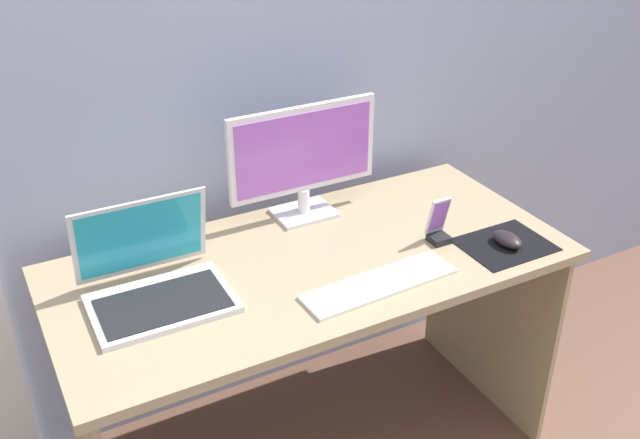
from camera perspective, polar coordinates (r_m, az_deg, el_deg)
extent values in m
cube|color=#949DBA|center=(2.17, -6.15, 13.85)|extent=(6.00, 0.04, 2.50)
cube|color=tan|center=(2.02, -0.64, -3.45)|extent=(1.43, 0.67, 0.03)
cube|color=tan|center=(2.55, 13.02, -6.55)|extent=(0.02, 0.63, 0.71)
cube|color=white|center=(2.23, -1.28, 0.54)|extent=(0.18, 0.14, 0.01)
cylinder|color=white|center=(2.21, -1.29, 1.52)|extent=(0.04, 0.04, 0.07)
cube|color=white|center=(2.14, -1.34, 5.55)|extent=(0.47, 0.02, 0.26)
cube|color=#A559BF|center=(2.13, -1.21, 5.45)|extent=(0.43, 0.00, 0.23)
cube|color=silver|center=(1.86, -12.29, -6.46)|extent=(0.35, 0.24, 0.02)
cube|color=black|center=(1.85, -12.21, -6.41)|extent=(0.31, 0.19, 0.00)
cube|color=silver|center=(1.92, -13.88, -1.26)|extent=(0.35, 0.06, 0.23)
cube|color=#26A5BF|center=(1.92, -13.85, -1.30)|extent=(0.32, 0.05, 0.20)
cube|color=white|center=(1.91, 4.67, -5.05)|extent=(0.43, 0.14, 0.01)
cube|color=black|center=(2.14, 14.29, -1.92)|extent=(0.25, 0.20, 0.00)
ellipsoid|color=black|center=(2.13, 14.47, -1.52)|extent=(0.06, 0.10, 0.04)
cube|color=black|center=(2.11, 9.30, -1.50)|extent=(0.06, 0.05, 0.02)
cube|color=silver|center=(2.09, 9.22, 0.29)|extent=(0.06, 0.04, 0.12)
cube|color=#A559BF|center=(2.08, 9.31, 0.26)|extent=(0.05, 0.03, 0.10)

